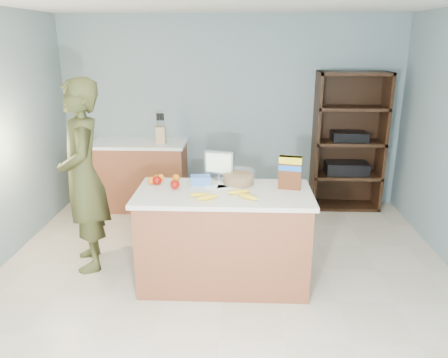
{
  "coord_description": "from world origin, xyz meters",
  "views": [
    {
      "loc": [
        0.15,
        -3.33,
        2.18
      ],
      "look_at": [
        0.0,
        0.35,
        1.0
      ],
      "focal_mm": 35.0,
      "sensor_mm": 36.0,
      "label": 1
    }
  ],
  "objects_px": {
    "person": "(83,177)",
    "cereal_box": "(290,170)",
    "shelving_unit": "(347,144)",
    "counter_peninsula": "(224,241)",
    "tv": "(219,164)"
  },
  "relations": [
    {
      "from": "person",
      "to": "cereal_box",
      "type": "distance_m",
      "value": 1.96
    },
    {
      "from": "shelving_unit",
      "to": "cereal_box",
      "type": "height_order",
      "value": "shelving_unit"
    },
    {
      "from": "counter_peninsula",
      "to": "person",
      "type": "distance_m",
      "value": 1.48
    },
    {
      "from": "shelving_unit",
      "to": "person",
      "type": "xyz_separation_m",
      "value": [
        -2.91,
        -1.76,
        0.07
      ]
    },
    {
      "from": "counter_peninsula",
      "to": "shelving_unit",
      "type": "height_order",
      "value": "shelving_unit"
    },
    {
      "from": "tv",
      "to": "cereal_box",
      "type": "xyz_separation_m",
      "value": [
        0.65,
        -0.23,
        0.02
      ]
    },
    {
      "from": "counter_peninsula",
      "to": "person",
      "type": "bearing_deg",
      "value": 168.11
    },
    {
      "from": "counter_peninsula",
      "to": "tv",
      "type": "xyz_separation_m",
      "value": [
        -0.06,
        0.33,
        0.64
      ]
    },
    {
      "from": "shelving_unit",
      "to": "counter_peninsula",
      "type": "bearing_deg",
      "value": -127.11
    },
    {
      "from": "shelving_unit",
      "to": "tv",
      "type": "relative_size",
      "value": 6.38
    },
    {
      "from": "counter_peninsula",
      "to": "shelving_unit",
      "type": "xyz_separation_m",
      "value": [
        1.55,
        2.05,
        0.45
      ]
    },
    {
      "from": "counter_peninsula",
      "to": "tv",
      "type": "relative_size",
      "value": 5.53
    },
    {
      "from": "person",
      "to": "counter_peninsula",
      "type": "bearing_deg",
      "value": 55.9
    },
    {
      "from": "counter_peninsula",
      "to": "tv",
      "type": "distance_m",
      "value": 0.73
    },
    {
      "from": "counter_peninsula",
      "to": "tv",
      "type": "height_order",
      "value": "tv"
    }
  ]
}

